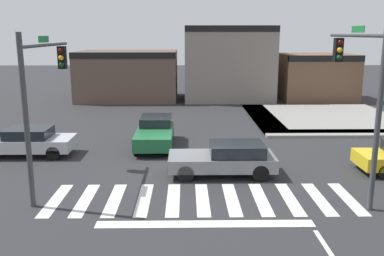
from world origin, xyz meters
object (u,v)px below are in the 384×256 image
Objects in this scene: traffic_signal_southeast at (359,78)px; car_green at (155,132)px; traffic_signal_southwest at (44,82)px; car_gray at (226,158)px; car_silver at (27,141)px.

traffic_signal_southeast is 1.30× the size of car_green.
traffic_signal_southeast reaches higher than traffic_signal_southwest.
traffic_signal_southeast is 10.79m from car_green.
car_green reaches higher than car_gray.
traffic_signal_southeast is 6.04m from car_gray.
car_gray is 0.99× the size of car_silver.
car_silver is (-13.84, 4.92, -3.53)m from traffic_signal_southeast.
traffic_signal_southeast is at bearing -19.57° from car_silver.
traffic_signal_southeast is at bearing -93.36° from traffic_signal_southwest.
car_silver is at bearing -17.83° from car_gray.
car_gray is (6.89, 1.25, -3.33)m from traffic_signal_southwest.
car_gray is at bearing -17.83° from car_silver.
car_green is (3.63, 5.94, -3.30)m from traffic_signal_southwest.
traffic_signal_southeast reaches higher than car_silver.
traffic_signal_southwest is 1.33× the size of car_gray.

